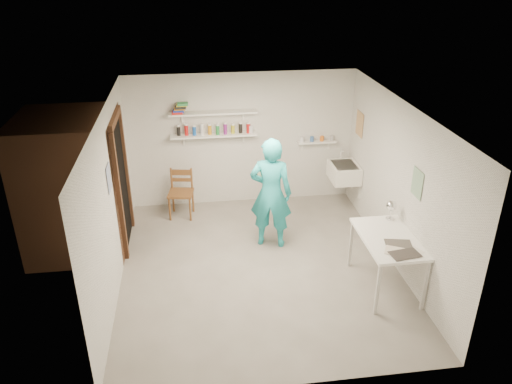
{
  "coord_description": "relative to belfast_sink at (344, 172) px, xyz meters",
  "views": [
    {
      "loc": [
        -0.89,
        -6.1,
        4.21
      ],
      "look_at": [
        0.0,
        0.4,
        1.05
      ],
      "focal_mm": 35.0,
      "sensor_mm": 36.0,
      "label": 1
    }
  ],
  "objects": [
    {
      "name": "wall_right",
      "position": [
        0.26,
        -1.7,
        0.5
      ],
      "size": [
        0.02,
        4.5,
        2.4
      ],
      "primitive_type": "cube",
      "color": "silver",
      "rests_on": "ground"
    },
    {
      "name": "door_jamb_near",
      "position": [
        -3.72,
        -1.15,
        0.3
      ],
      "size": [
        0.06,
        0.1,
        2.0
      ],
      "primitive_type": "cube",
      "color": "brown",
      "rests_on": "ground"
    },
    {
      "name": "wooden_chair",
      "position": [
        -2.88,
        0.07,
        -0.26
      ],
      "size": [
        0.47,
        0.46,
        0.89
      ],
      "primitive_type": "cube",
      "rotation": [
        0.0,
        0.0,
        -0.16
      ],
      "color": "brown",
      "rests_on": "ground"
    },
    {
      "name": "papers",
      "position": [
        -0.11,
        -2.38,
        0.1
      ],
      "size": [
        0.3,
        0.22,
        0.02
      ],
      "color": "silver",
      "rests_on": "work_table"
    },
    {
      "name": "wall_left",
      "position": [
        -3.76,
        -1.7,
        0.5
      ],
      "size": [
        0.02,
        4.5,
        2.4
      ],
      "primitive_type": "cube",
      "color": "silver",
      "rests_on": "ground"
    },
    {
      "name": "door_lintel",
      "position": [
        -3.72,
        -0.65,
        1.35
      ],
      "size": [
        0.06,
        1.05,
        0.1
      ],
      "primitive_type": "cube",
      "color": "brown",
      "rests_on": "wall_left"
    },
    {
      "name": "poster_left",
      "position": [
        -3.74,
        -1.65,
        0.85
      ],
      "size": [
        0.01,
        0.28,
        0.36
      ],
      "primitive_type": "cube",
      "color": "#334C7F",
      "rests_on": "wall_left"
    },
    {
      "name": "wall_back",
      "position": [
        -1.75,
        0.56,
        0.5
      ],
      "size": [
        4.0,
        0.02,
        2.4
      ],
      "primitive_type": "cube",
      "color": "silver",
      "rests_on": "ground"
    },
    {
      "name": "belfast_sink",
      "position": [
        0.0,
        0.0,
        0.0
      ],
      "size": [
        0.48,
        0.6,
        0.3
      ],
      "primitive_type": "cube",
      "color": "white",
      "rests_on": "wall_right"
    },
    {
      "name": "poster_right_b",
      "position": [
        0.24,
        -2.25,
        0.8
      ],
      "size": [
        0.01,
        0.3,
        0.38
      ],
      "primitive_type": "cube",
      "color": "#3F724C",
      "rests_on": "wall_right"
    },
    {
      "name": "book_stack",
      "position": [
        -2.8,
        0.43,
        1.15
      ],
      "size": [
        0.28,
        0.14,
        0.17
      ],
      "color": "red",
      "rests_on": "shelf_upper"
    },
    {
      "name": "doorway_recess",
      "position": [
        -3.74,
        -0.65,
        0.3
      ],
      "size": [
        0.02,
        0.9,
        2.0
      ],
      "primitive_type": "cube",
      "color": "black",
      "rests_on": "wall_left"
    },
    {
      "name": "door_jamb_far",
      "position": [
        -3.72,
        -0.15,
        0.3
      ],
      "size": [
        0.06,
        0.1,
        2.0
      ],
      "primitive_type": "cube",
      "color": "brown",
      "rests_on": "ground"
    },
    {
      "name": "spray_cans",
      "position": [
        -2.25,
        0.43,
        0.75
      ],
      "size": [
        1.32,
        0.06,
        0.17
      ],
      "color": "black",
      "rests_on": "shelf_lower"
    },
    {
      "name": "ceiling",
      "position": [
        -1.75,
        -1.7,
        1.71
      ],
      "size": [
        4.0,
        4.5,
        0.02
      ],
      "primitive_type": "cube",
      "color": "silver",
      "rests_on": "wall_back"
    },
    {
      "name": "wall_front",
      "position": [
        -1.75,
        -3.96,
        0.5
      ],
      "size": [
        4.0,
        0.02,
        2.4
      ],
      "primitive_type": "cube",
      "color": "silver",
      "rests_on": "ground"
    },
    {
      "name": "man",
      "position": [
        -1.49,
        -1.05,
        0.19
      ],
      "size": [
        0.74,
        0.6,
        1.78
      ],
      "primitive_type": "imported",
      "rotation": [
        0.0,
        0.0,
        2.85
      ],
      "color": "#23ABB3",
      "rests_on": "ground"
    },
    {
      "name": "shelf_upper",
      "position": [
        -2.25,
        0.43,
        1.05
      ],
      "size": [
        1.5,
        0.22,
        0.03
      ],
      "primitive_type": "cube",
      "color": "white",
      "rests_on": "wall_back"
    },
    {
      "name": "ledge_shelf",
      "position": [
        -0.4,
        0.47,
        0.42
      ],
      "size": [
        0.7,
        0.14,
        0.03
      ],
      "primitive_type": "cube",
      "color": "white",
      "rests_on": "wall_back"
    },
    {
      "name": "corridor_box",
      "position": [
        -4.45,
        -0.65,
        0.35
      ],
      "size": [
        1.4,
        1.5,
        2.1
      ],
      "primitive_type": "cube",
      "color": "brown",
      "rests_on": "ground"
    },
    {
      "name": "wall_clock",
      "position": [
        -1.55,
        -0.84,
        0.49
      ],
      "size": [
        0.32,
        0.13,
        0.32
      ],
      "primitive_type": "cylinder",
      "rotation": [
        1.57,
        0.0,
        -0.29
      ],
      "color": "beige",
      "rests_on": "man"
    },
    {
      "name": "desk_lamp",
      "position": [
        0.09,
        -1.91,
        0.31
      ],
      "size": [
        0.15,
        0.15,
        0.15
      ],
      "primitive_type": "sphere",
      "color": "silver",
      "rests_on": "work_table"
    },
    {
      "name": "poster_right_a",
      "position": [
        0.24,
        0.1,
        0.85
      ],
      "size": [
        0.01,
        0.34,
        0.42
      ],
      "primitive_type": "cube",
      "color": "#995933",
      "rests_on": "wall_right"
    },
    {
      "name": "work_table",
      "position": [
        -0.11,
        -2.38,
        -0.31
      ],
      "size": [
        0.71,
        1.18,
        0.79
      ],
      "primitive_type": "cube",
      "color": "white",
      "rests_on": "ground"
    },
    {
      "name": "floor",
      "position": [
        -1.75,
        -1.7,
        -0.71
      ],
      "size": [
        4.0,
        4.5,
        0.02
      ],
      "primitive_type": "cube",
      "color": "slate",
      "rests_on": "ground"
    },
    {
      "name": "ledge_pots",
      "position": [
        -0.4,
        0.47,
        0.48
      ],
      "size": [
        0.48,
        0.07,
        0.09
      ],
      "color": "silver",
      "rests_on": "ledge_shelf"
    },
    {
      "name": "shelf_lower",
      "position": [
        -2.25,
        0.43,
        0.65
      ],
      "size": [
        1.5,
        0.22,
        0.03
      ],
      "primitive_type": "cube",
      "color": "white",
      "rests_on": "wall_back"
    }
  ]
}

